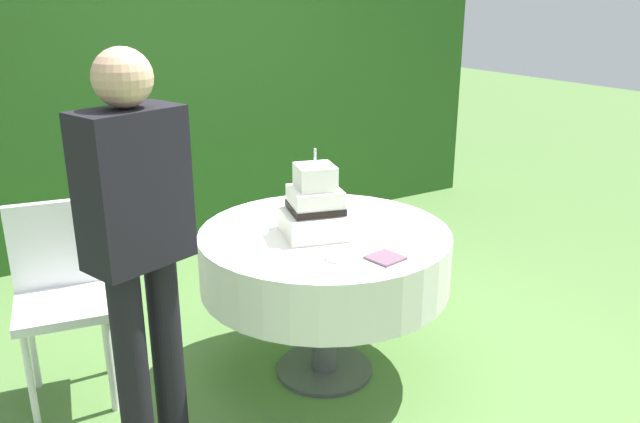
# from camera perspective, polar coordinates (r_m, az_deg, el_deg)

# --- Properties ---
(ground_plane) EXTENTS (20.00, 20.00, 0.00)m
(ground_plane) POSITION_cam_1_polar(r_m,az_deg,el_deg) (3.26, 0.39, -13.87)
(ground_plane) COLOR #547A3D
(foliage_hedge) EXTENTS (5.37, 0.43, 2.32)m
(foliage_hedge) POSITION_cam_1_polar(r_m,az_deg,el_deg) (4.83, -13.94, 11.16)
(foliage_hedge) COLOR #28561E
(foliage_hedge) RESTS_ON ground_plane
(cake_table) EXTENTS (1.15, 1.15, 0.73)m
(cake_table) POSITION_cam_1_polar(r_m,az_deg,el_deg) (2.98, 0.41, -4.14)
(cake_table) COLOR #4C4C51
(cake_table) RESTS_ON ground_plane
(wedding_cake) EXTENTS (0.35, 0.35, 0.39)m
(wedding_cake) POSITION_cam_1_polar(r_m,az_deg,el_deg) (2.86, -0.39, 0.34)
(wedding_cake) COLOR white
(wedding_cake) RESTS_ON cake_table
(serving_plate_near) EXTENTS (0.13, 0.13, 0.01)m
(serving_plate_near) POSITION_cam_1_polar(r_m,az_deg,el_deg) (3.21, 3.58, 0.21)
(serving_plate_near) COLOR white
(serving_plate_near) RESTS_ON cake_table
(serving_plate_far) EXTENTS (0.11, 0.11, 0.01)m
(serving_plate_far) POSITION_cam_1_polar(r_m,az_deg,el_deg) (2.63, 1.74, -4.12)
(serving_plate_far) COLOR white
(serving_plate_far) RESTS_ON cake_table
(napkin_stack) EXTENTS (0.15, 0.15, 0.01)m
(napkin_stack) POSITION_cam_1_polar(r_m,az_deg,el_deg) (2.64, 5.81, -4.11)
(napkin_stack) COLOR #6B4C60
(napkin_stack) RESTS_ON cake_table
(garden_chair) EXTENTS (0.46, 0.46, 0.89)m
(garden_chair) POSITION_cam_1_polar(r_m,az_deg,el_deg) (3.09, -21.97, -5.93)
(garden_chair) COLOR white
(garden_chair) RESTS_ON ground_plane
(standing_person) EXTENTS (0.41, 0.31, 1.60)m
(standing_person) POSITION_cam_1_polar(r_m,az_deg,el_deg) (2.36, -15.78, -2.57)
(standing_person) COLOR black
(standing_person) RESTS_ON ground_plane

